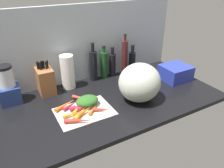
{
  "coord_description": "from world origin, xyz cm",
  "views": [
    {
      "loc": [
        -56.04,
        -115.51,
        80.99
      ],
      "look_at": [
        5.51,
        -4.46,
        13.49
      ],
      "focal_mm": 34.33,
      "sensor_mm": 36.0,
      "label": 1
    }
  ],
  "objects_px": {
    "carrot_4": "(79,121)",
    "carrot_8": "(80,113)",
    "carrot_0": "(93,109)",
    "carrot_1": "(85,106)",
    "dish_rack": "(175,73)",
    "knife_block": "(46,81)",
    "carrot_2": "(66,105)",
    "winter_squash": "(140,82)",
    "cutting_board": "(84,111)",
    "bottle_2": "(112,64)",
    "bottle_1": "(104,64)",
    "bottle_0": "(93,65)",
    "carrot_5": "(84,111)",
    "carrot_3": "(93,100)",
    "bottle_4": "(132,61)",
    "paper_towel_roll": "(68,72)",
    "carrot_6": "(103,109)",
    "carrot_11": "(84,99)",
    "carrot_10": "(79,107)",
    "bottle_3": "(125,58)",
    "carrot_9": "(71,105)",
    "carrot_7": "(71,114)",
    "carrot_12": "(79,107)",
    "blender_appliance": "(8,87)"
  },
  "relations": [
    {
      "from": "carrot_3",
      "to": "bottle_4",
      "type": "relative_size",
      "value": 0.58
    },
    {
      "from": "carrot_11",
      "to": "dish_rack",
      "type": "bearing_deg",
      "value": -3.26
    },
    {
      "from": "carrot_10",
      "to": "bottle_3",
      "type": "bearing_deg",
      "value": 30.41
    },
    {
      "from": "carrot_3",
      "to": "carrot_5",
      "type": "relative_size",
      "value": 1.0
    },
    {
      "from": "bottle_3",
      "to": "carrot_2",
      "type": "bearing_deg",
      "value": -157.87
    },
    {
      "from": "bottle_1",
      "to": "bottle_4",
      "type": "xyz_separation_m",
      "value": [
        0.27,
        -0.02,
        -0.01
      ]
    },
    {
      "from": "knife_block",
      "to": "carrot_2",
      "type": "bearing_deg",
      "value": -77.18
    },
    {
      "from": "cutting_board",
      "to": "paper_towel_roll",
      "type": "xyz_separation_m",
      "value": [
        0.02,
        0.37,
        0.13
      ]
    },
    {
      "from": "knife_block",
      "to": "bottle_2",
      "type": "relative_size",
      "value": 0.96
    },
    {
      "from": "carrot_0",
      "to": "carrot_1",
      "type": "distance_m",
      "value": 0.07
    },
    {
      "from": "bottle_2",
      "to": "carrot_6",
      "type": "bearing_deg",
      "value": -125.5
    },
    {
      "from": "carrot_7",
      "to": "carrot_9",
      "type": "distance_m",
      "value": 0.11
    },
    {
      "from": "carrot_12",
      "to": "bottle_1",
      "type": "distance_m",
      "value": 0.51
    },
    {
      "from": "bottle_1",
      "to": "bottle_0",
      "type": "bearing_deg",
      "value": -179.98
    },
    {
      "from": "carrot_4",
      "to": "winter_squash",
      "type": "relative_size",
      "value": 0.6
    },
    {
      "from": "blender_appliance",
      "to": "carrot_9",
      "type": "bearing_deg",
      "value": -38.63
    },
    {
      "from": "carrot_9",
      "to": "carrot_10",
      "type": "xyz_separation_m",
      "value": [
        0.04,
        -0.05,
        0.0
      ]
    },
    {
      "from": "carrot_3",
      "to": "carrot_4",
      "type": "bearing_deg",
      "value": -134.3
    },
    {
      "from": "carrot_2",
      "to": "carrot_3",
      "type": "bearing_deg",
      "value": -10.12
    },
    {
      "from": "carrot_4",
      "to": "carrot_11",
      "type": "bearing_deg",
      "value": 60.68
    },
    {
      "from": "cutting_board",
      "to": "carrot_6",
      "type": "distance_m",
      "value": 0.12
    },
    {
      "from": "carrot_7",
      "to": "bottle_4",
      "type": "height_order",
      "value": "bottle_4"
    },
    {
      "from": "bottle_0",
      "to": "carrot_10",
      "type": "bearing_deg",
      "value": -127.35
    },
    {
      "from": "carrot_4",
      "to": "carrot_5",
      "type": "distance_m",
      "value": 0.09
    },
    {
      "from": "carrot_7",
      "to": "bottle_2",
      "type": "bearing_deg",
      "value": 37.94
    },
    {
      "from": "carrot_7",
      "to": "carrot_12",
      "type": "height_order",
      "value": "carrot_7"
    },
    {
      "from": "cutting_board",
      "to": "bottle_2",
      "type": "bearing_deg",
      "value": 42.52
    },
    {
      "from": "carrot_9",
      "to": "dish_rack",
      "type": "relative_size",
      "value": 0.57
    },
    {
      "from": "carrot_7",
      "to": "carrot_12",
      "type": "bearing_deg",
      "value": 38.66
    },
    {
      "from": "carrot_8",
      "to": "carrot_5",
      "type": "bearing_deg",
      "value": 15.72
    },
    {
      "from": "carrot_8",
      "to": "paper_towel_roll",
      "type": "xyz_separation_m",
      "value": [
        0.07,
        0.4,
        0.11
      ]
    },
    {
      "from": "carrot_3",
      "to": "carrot_8",
      "type": "height_order",
      "value": "carrot_8"
    },
    {
      "from": "carrot_9",
      "to": "dish_rack",
      "type": "height_order",
      "value": "dish_rack"
    },
    {
      "from": "winter_squash",
      "to": "bottle_4",
      "type": "bearing_deg",
      "value": 62.33
    },
    {
      "from": "carrot_4",
      "to": "bottle_3",
      "type": "height_order",
      "value": "bottle_3"
    },
    {
      "from": "paper_towel_roll",
      "to": "winter_squash",
      "type": "bearing_deg",
      "value": -47.9
    },
    {
      "from": "bottle_2",
      "to": "dish_rack",
      "type": "bearing_deg",
      "value": -36.93
    },
    {
      "from": "carrot_4",
      "to": "carrot_9",
      "type": "height_order",
      "value": "carrot_4"
    },
    {
      "from": "carrot_2",
      "to": "carrot_12",
      "type": "height_order",
      "value": "carrot_2"
    },
    {
      "from": "winter_squash",
      "to": "knife_block",
      "type": "xyz_separation_m",
      "value": [
        -0.54,
        0.41,
        -0.04
      ]
    },
    {
      "from": "carrot_1",
      "to": "blender_appliance",
      "type": "distance_m",
      "value": 0.53
    },
    {
      "from": "cutting_board",
      "to": "carrot_0",
      "type": "xyz_separation_m",
      "value": [
        0.05,
        -0.03,
        0.01
      ]
    },
    {
      "from": "carrot_4",
      "to": "winter_squash",
      "type": "xyz_separation_m",
      "value": [
        0.47,
        0.05,
        0.11
      ]
    },
    {
      "from": "carrot_1",
      "to": "carrot_2",
      "type": "bearing_deg",
      "value": 145.22
    },
    {
      "from": "carrot_0",
      "to": "dish_rack",
      "type": "bearing_deg",
      "value": 7.08
    },
    {
      "from": "carrot_4",
      "to": "carrot_8",
      "type": "distance_m",
      "value": 0.07
    },
    {
      "from": "carrot_9",
      "to": "knife_block",
      "type": "distance_m",
      "value": 0.31
    },
    {
      "from": "carrot_5",
      "to": "bottle_3",
      "type": "height_order",
      "value": "bottle_3"
    },
    {
      "from": "carrot_4",
      "to": "dish_rack",
      "type": "xyz_separation_m",
      "value": [
        0.92,
        0.17,
        0.04
      ]
    },
    {
      "from": "paper_towel_roll",
      "to": "carrot_11",
      "type": "bearing_deg",
      "value": -84.35
    }
  ]
}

